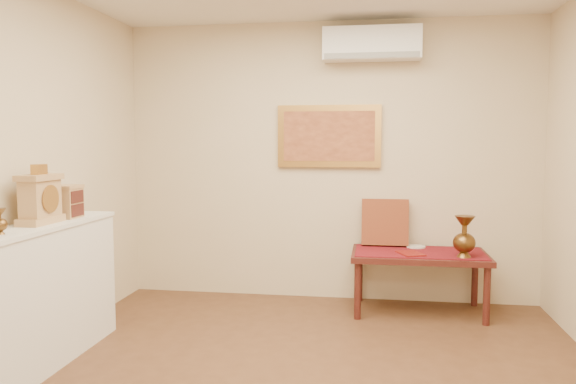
% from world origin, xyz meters
% --- Properties ---
extents(wall_back, '(4.00, 0.02, 2.70)m').
position_xyz_m(wall_back, '(0.00, 2.25, 1.35)').
color(wall_back, beige).
rests_on(wall_back, ground).
extents(wall_front, '(4.00, 0.02, 2.70)m').
position_xyz_m(wall_front, '(0.00, -2.25, 1.35)').
color(wall_front, beige).
rests_on(wall_front, ground).
extents(table_cloth, '(1.14, 0.59, 0.01)m').
position_xyz_m(table_cloth, '(0.85, 1.88, 0.55)').
color(table_cloth, maroon).
rests_on(table_cloth, low_table).
extents(brass_urn_tall, '(0.19, 0.19, 0.43)m').
position_xyz_m(brass_urn_tall, '(1.21, 1.69, 0.78)').
color(brass_urn_tall, brown).
rests_on(brass_urn_tall, table_cloth).
extents(plate, '(0.18, 0.18, 0.01)m').
position_xyz_m(plate, '(0.83, 2.09, 0.56)').
color(plate, silver).
rests_on(plate, table_cloth).
extents(menu, '(0.26, 0.30, 0.01)m').
position_xyz_m(menu, '(0.77, 1.75, 0.56)').
color(menu, maroon).
rests_on(menu, table_cloth).
extents(cushion, '(0.44, 0.19, 0.45)m').
position_xyz_m(cushion, '(0.55, 2.15, 0.78)').
color(cushion, maroon).
rests_on(cushion, table_cloth).
extents(display_ledge, '(0.37, 2.02, 0.98)m').
position_xyz_m(display_ledge, '(-1.82, 0.00, 0.49)').
color(display_ledge, white).
rests_on(display_ledge, floor).
extents(mantel_clock, '(0.17, 0.36, 0.41)m').
position_xyz_m(mantel_clock, '(-1.82, 0.28, 1.15)').
color(mantel_clock, tan).
rests_on(mantel_clock, display_ledge).
extents(wooden_chest, '(0.16, 0.21, 0.24)m').
position_xyz_m(wooden_chest, '(-1.80, 0.59, 1.10)').
color(wooden_chest, tan).
rests_on(wooden_chest, display_ledge).
extents(low_table, '(1.20, 0.70, 0.55)m').
position_xyz_m(low_table, '(0.85, 1.88, 0.48)').
color(low_table, '#491A15').
rests_on(low_table, floor).
extents(painting, '(1.00, 0.06, 0.60)m').
position_xyz_m(painting, '(0.00, 2.22, 1.60)').
color(painting, '#B07D38').
rests_on(painting, wall_back).
extents(ac_unit, '(0.90, 0.25, 0.30)m').
position_xyz_m(ac_unit, '(0.40, 2.12, 2.45)').
color(ac_unit, white).
rests_on(ac_unit, wall_back).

